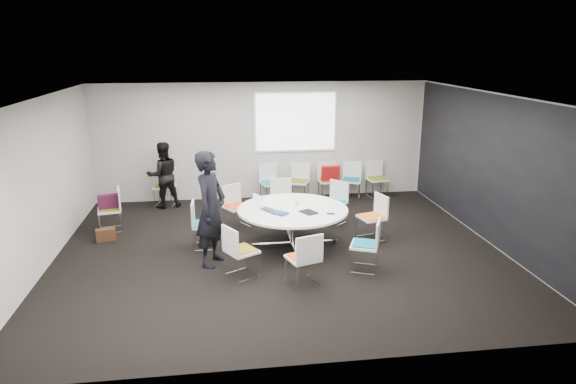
{
  "coord_description": "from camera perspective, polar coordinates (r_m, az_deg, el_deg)",
  "views": [
    {
      "loc": [
        -1.03,
        -8.68,
        3.64
      ],
      "look_at": [
        0.2,
        0.4,
        1.0
      ],
      "focal_mm": 32.0,
      "sensor_mm": 36.0,
      "label": 1
    }
  ],
  "objects": [
    {
      "name": "tablet_folio",
      "position": [
        9.16,
        -0.87,
        -2.37
      ],
      "size": [
        0.33,
        0.32,
        0.03
      ],
      "primitive_type": "cube",
      "rotation": [
        0.0,
        0.0,
        -0.73
      ],
      "color": "navy",
      "rests_on": "conference_table"
    },
    {
      "name": "conference_table",
      "position": [
        9.52,
        0.52,
        -3.07
      ],
      "size": [
        2.04,
        2.04,
        0.73
      ],
      "color": "silver",
      "rests_on": "ground"
    },
    {
      "name": "notebook_black",
      "position": [
        9.24,
        2.33,
        -2.25
      ],
      "size": [
        0.33,
        0.37,
        0.02
      ],
      "primitive_type": "cube",
      "rotation": [
        0.0,
        0.0,
        0.47
      ],
      "color": "black",
      "rests_on": "conference_table"
    },
    {
      "name": "chair_back_a",
      "position": [
        12.34,
        -1.9,
        0.23
      ],
      "size": [
        0.56,
        0.56,
        0.88
      ],
      "rotation": [
        0.0,
        0.0,
        3.42
      ],
      "color": "silver",
      "rests_on": "ground"
    },
    {
      "name": "person_back",
      "position": [
        12.09,
        -13.71,
        1.84
      ],
      "size": [
        0.89,
        0.78,
        1.53
      ],
      "primitive_type": "imported",
      "rotation": [
        0.0,
        0.0,
        3.45
      ],
      "color": "black",
      "rests_on": "ground"
    },
    {
      "name": "laptop_lid",
      "position": [
        9.5,
        -3.34,
        -0.98
      ],
      "size": [
        0.17,
        0.26,
        0.22
      ],
      "primitive_type": "cube",
      "rotation": [
        0.0,
        0.0,
        2.12
      ],
      "color": "silver",
      "rests_on": "conference_table"
    },
    {
      "name": "chair_ring_a",
      "position": [
        10.05,
        9.28,
        -3.71
      ],
      "size": [
        0.56,
        0.56,
        0.88
      ],
      "rotation": [
        0.0,
        0.0,
        1.84
      ],
      "color": "silver",
      "rests_on": "ground"
    },
    {
      "name": "chair_back_b",
      "position": [
        12.46,
        1.17,
        0.39
      ],
      "size": [
        0.6,
        0.59,
        0.88
      ],
      "rotation": [
        0.0,
        0.0,
        2.75
      ],
      "color": "silver",
      "rests_on": "ground"
    },
    {
      "name": "person_main",
      "position": [
        8.71,
        -8.57,
        -1.85
      ],
      "size": [
        0.73,
        0.85,
        1.98
      ],
      "primitive_type": "imported",
      "rotation": [
        0.0,
        0.0,
        1.15
      ],
      "color": "black",
      "rests_on": "ground"
    },
    {
      "name": "chair_spare_left",
      "position": [
        10.97,
        -19.08,
        -2.71
      ],
      "size": [
        0.53,
        0.54,
        0.88
      ],
      "rotation": [
        0.0,
        0.0,
        1.78
      ],
      "color": "silver",
      "rests_on": "ground"
    },
    {
      "name": "chair_back_c",
      "position": [
        12.59,
        4.48,
        0.51
      ],
      "size": [
        0.48,
        0.47,
        0.88
      ],
      "rotation": [
        0.0,
        0.0,
        3.18
      ],
      "color": "silver",
      "rests_on": "ground"
    },
    {
      "name": "chair_back_e",
      "position": [
        12.9,
        9.82,
        0.7
      ],
      "size": [
        0.51,
        0.5,
        0.88
      ],
      "rotation": [
        0.0,
        0.0,
        3.27
      ],
      "color": "silver",
      "rests_on": "ground"
    },
    {
      "name": "chair_ring_h",
      "position": [
        8.7,
        8.57,
        -6.88
      ],
      "size": [
        0.59,
        0.6,
        0.88
      ],
      "rotation": [
        0.0,
        0.0,
        7.45
      ],
      "color": "silver",
      "rests_on": "ground"
    },
    {
      "name": "chair_ring_e",
      "position": [
        9.65,
        -9.25,
        -4.55
      ],
      "size": [
        0.46,
        0.47,
        0.88
      ],
      "rotation": [
        0.0,
        0.0,
        4.69
      ],
      "color": "silver",
      "rests_on": "ground"
    },
    {
      "name": "chair_ring_d",
      "position": [
        10.61,
        -5.72,
        -2.51
      ],
      "size": [
        0.62,
        0.62,
        0.88
      ],
      "rotation": [
        0.0,
        0.0,
        3.67
      ],
      "color": "silver",
      "rests_on": "ground"
    },
    {
      "name": "chair_back_d",
      "position": [
        12.67,
        7.01,
        0.55
      ],
      "size": [
        0.58,
        0.57,
        0.88
      ],
      "rotation": [
        0.0,
        0.0,
        2.81
      ],
      "color": "silver",
      "rests_on": "ground"
    },
    {
      "name": "phone",
      "position": [
        9.19,
        4.78,
        -2.42
      ],
      "size": [
        0.15,
        0.1,
        0.01
      ],
      "primitive_type": "cube",
      "rotation": [
        0.0,
        0.0,
        -0.22
      ],
      "color": "black",
      "rests_on": "conference_table"
    },
    {
      "name": "cup",
      "position": [
        9.66,
        0.98,
        -1.19
      ],
      "size": [
        0.08,
        0.08,
        0.09
      ],
      "primitive_type": "cylinder",
      "color": "white",
      "rests_on": "conference_table"
    },
    {
      "name": "brown_bag",
      "position": [
        10.5,
        -19.58,
        -4.49
      ],
      "size": [
        0.39,
        0.25,
        0.24
      ],
      "primitive_type": "cube",
      "rotation": [
        0.0,
        0.0,
        0.28
      ],
      "color": "#412514",
      "rests_on": "ground"
    },
    {
      "name": "papers_right",
      "position": [
        9.83,
        3.84,
        -1.17
      ],
      "size": [
        0.34,
        0.28,
        0.0
      ],
      "primitive_type": "cube",
      "rotation": [
        0.0,
        0.0,
        0.24
      ],
      "color": "white",
      "rests_on": "conference_table"
    },
    {
      "name": "laptop",
      "position": [
        9.36,
        -1.88,
        -1.96
      ],
      "size": [
        0.4,
        0.44,
        0.03
      ],
      "primitive_type": "imported",
      "rotation": [
        0.0,
        0.0,
        2.18
      ],
      "color": "#333338",
      "rests_on": "conference_table"
    },
    {
      "name": "chair_ring_g",
      "position": [
        8.1,
        1.72,
        -8.47
      ],
      "size": [
        0.58,
        0.57,
        0.88
      ],
      "rotation": [
        0.0,
        0.0,
        6.6
      ],
      "color": "silver",
      "rests_on": "ground"
    },
    {
      "name": "maroon_bag",
      "position": [
        10.87,
        -19.33,
        -0.99
      ],
      "size": [
        0.42,
        0.26,
        0.28
      ],
      "primitive_type": "cube",
      "rotation": [
        0.0,
        0.0,
        0.31
      ],
      "color": "#41112A",
      "rests_on": "chair_spare_left"
    },
    {
      "name": "red_jacket",
      "position": [
        12.27,
        4.75,
        2.14
      ],
      "size": [
        0.44,
        0.16,
        0.36
      ],
      "primitive_type": "cube",
      "rotation": [
        0.17,
        0.0,
        -0.01
      ],
      "color": "maroon",
      "rests_on": "chair_back_c"
    },
    {
      "name": "papers_front",
      "position": [
        9.45,
        5.04,
        -1.93
      ],
      "size": [
        0.32,
        0.24,
        0.0
      ],
      "primitive_type": "cube",
      "rotation": [
        0.0,
        0.0,
        0.1
      ],
      "color": "silver",
      "rests_on": "conference_table"
    },
    {
      "name": "chair_person_back",
      "position": [
        12.37,
        -13.48,
        -0.17
      ],
      "size": [
        0.54,
        0.53,
        0.88
      ],
      "rotation": [
        0.0,
        0.0,
        2.94
      ],
      "color": "silver",
      "rests_on": "ground"
    },
    {
      "name": "projection_screen",
      "position": [
        12.41,
        0.85,
        7.77
      ],
      "size": [
        1.9,
        0.03,
        1.35
      ],
      "primitive_type": "cube",
      "color": "white",
      "rests_on": "room_shell"
    },
    {
      "name": "chair_ring_c",
      "position": [
        10.98,
        -0.78,
        -1.77
      ],
      "size": [
        0.5,
        0.49,
        0.88
      ],
      "rotation": [
        0.0,
        0.0,
        3.05
      ],
      "color": "silver",
      "rests_on": "ground"
    },
    {
      "name": "chair_ring_b",
      "position": [
        10.86,
        5.1,
        -2.05
      ],
      "size": [
        0.64,
        0.64,
        0.88
      ],
      "rotation": [
        0.0,
        0.0,
        2.33
      ],
      "color": "silver",
      "rests_on": "ground"
    },
    {
      "name": "chair_ring_f",
      "position": [
        8.4,
        -5.23,
        -7.61
      ],
      "size": [
        0.62,
        0.62,
        0.88
      ],
      "rotation": [
        0.0,
        0.0,
        5.23
      ],
      "color": "silver",
      "rests_on": "ground"
    },
    {
      "name": "room_shell",
      "position": [
        9.04,
        -0.32,
        1.72
      ],
      "size": [
        8.08,
        7.08,
        2.88
      ],
      "color": "black",
      "rests_on": "ground"
    }
  ]
}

